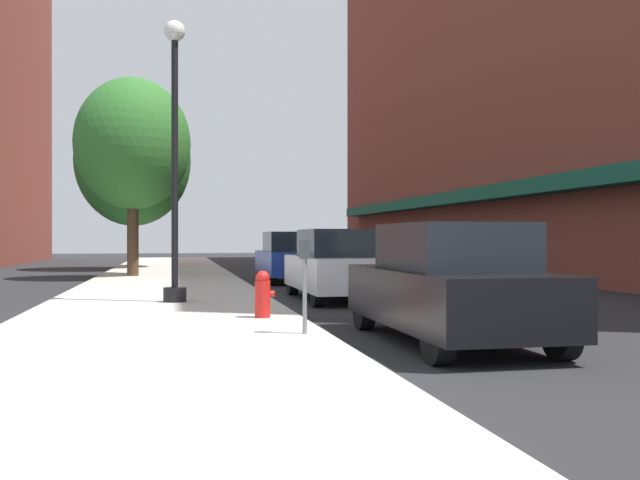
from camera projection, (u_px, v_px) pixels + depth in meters
The scene contains 10 objects.
ground_plane at pixel (288, 282), 23.49m from camera, with size 90.00×90.00×0.00m, color #232326.
sidewalk_slab at pixel (166, 279), 23.65m from camera, with size 4.80×50.00×0.12m, color #B7B2A8.
lamppost at pixel (175, 155), 14.72m from camera, with size 0.48×0.48×5.90m.
fire_hydrant at pixel (263, 294), 11.82m from camera, with size 0.33×0.26×0.79m.
parking_meter_near at pixel (305, 274), 9.84m from camera, with size 0.14×0.09×1.31m.
tree_near at pixel (133, 161), 32.06m from camera, with size 5.20×5.20×7.87m.
tree_mid at pixel (133, 144), 24.84m from camera, with size 4.05×4.05×7.01m.
car_black at pixel (450, 285), 9.74m from camera, with size 1.80×4.30×1.66m.
car_white at pixel (337, 266), 16.51m from camera, with size 1.80×4.30×1.66m.
car_blue at pixel (290, 258), 23.21m from camera, with size 1.80×4.30×1.66m.
Camera 1 is at (0.26, -5.20, 1.46)m, focal length 39.47 mm.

